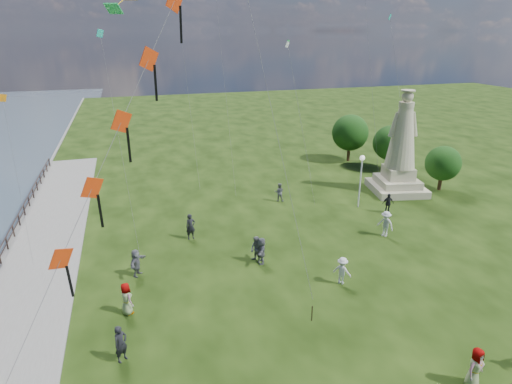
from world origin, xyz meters
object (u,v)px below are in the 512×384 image
object	(u,v)px
person_6	(191,227)
person_9	(388,203)
lamppost	(361,170)
person_0	(121,344)
person_5	(136,263)
person_8	(385,224)
person_10	(126,299)
person_7	(279,192)
person_4	(475,368)
person_2	(342,271)
statue	(400,155)
person_1	(257,250)
person_11	(261,250)

from	to	relation	value
person_6	person_9	xyz separation A→B (m)	(16.21, 0.01, -0.11)
lamppost	person_0	world-z (taller)	lamppost
person_0	person_5	bearing A→B (deg)	43.92
person_8	person_10	world-z (taller)	person_8
person_0	person_8	size ratio (longest dim) A/B	0.94
person_7	person_9	bearing A→B (deg)	167.75
person_4	person_2	bearing A→B (deg)	81.73
person_8	statue	bearing A→B (deg)	114.77
person_1	statue	bearing A→B (deg)	90.89
person_6	person_8	bearing A→B (deg)	-25.19
person_1	person_10	world-z (taller)	person_10
person_7	person_9	size ratio (longest dim) A/B	0.99
person_9	person_4	bearing A→B (deg)	-105.62
person_8	person_10	bearing A→B (deg)	-103.89
person_1	person_8	world-z (taller)	person_8
person_8	person_11	xyz separation A→B (m)	(-9.79, -1.08, -0.09)
person_2	person_11	bearing A→B (deg)	3.75
person_1	person_6	xyz separation A→B (m)	(-3.56, 4.53, 0.06)
lamppost	person_9	bearing A→B (deg)	-48.47
person_0	person_8	world-z (taller)	person_8
lamppost	person_7	world-z (taller)	lamppost
person_2	person_4	xyz separation A→B (m)	(1.61, -8.69, 0.09)
lamppost	person_8	bearing A→B (deg)	-99.84
lamppost	person_6	distance (m)	14.87
person_10	person_5	bearing A→B (deg)	-38.95
statue	person_0	size ratio (longest dim) A/B	5.10
person_7	person_11	size ratio (longest dim) A/B	0.94
person_4	person_5	size ratio (longest dim) A/B	1.08
person_0	person_8	bearing A→B (deg)	-16.28
person_0	person_7	distance (m)	21.12
person_4	person_6	bearing A→B (deg)	99.70
person_10	person_8	bearing A→B (deg)	-106.53
person_6	person_9	bearing A→B (deg)	-10.15
person_5	person_11	size ratio (longest dim) A/B	0.99
statue	person_11	xyz separation A→B (m)	(-16.05, -8.91, -2.64)
person_10	person_1	bearing A→B (deg)	-97.64
statue	person_2	xyz separation A→B (m)	(-12.23, -12.59, -2.67)
person_0	person_2	distance (m)	12.84
person_1	person_4	size ratio (longest dim) A/B	0.95
statue	person_6	bearing A→B (deg)	-156.83
person_0	person_2	xyz separation A→B (m)	(12.52, 2.86, -0.06)
person_0	person_2	size ratio (longest dim) A/B	1.07
lamppost	person_2	bearing A→B (deg)	-123.97
person_4	person_5	bearing A→B (deg)	116.40
person_9	person_11	distance (m)	13.26
person_2	person_9	size ratio (longest dim) A/B	1.01
person_5	statue	bearing A→B (deg)	-40.36
statue	person_5	size ratio (longest dim) A/B	5.33
statue	person_9	size ratio (longest dim) A/B	5.55
person_9	person_11	world-z (taller)	person_11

